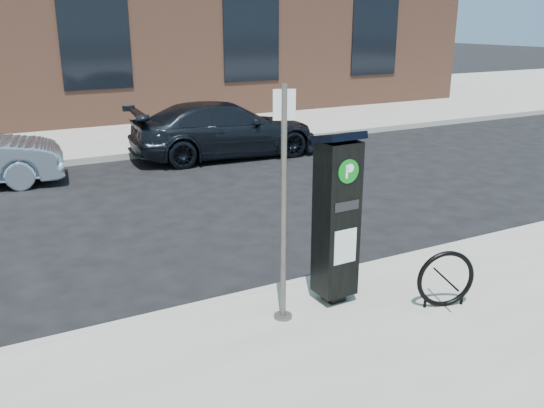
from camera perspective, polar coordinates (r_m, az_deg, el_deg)
ground at (r=7.33m, az=4.25°, el=-8.20°), size 120.00×120.00×0.00m
sidewalk_far at (r=20.12m, az=-17.61°, el=8.03°), size 60.00×12.00×0.15m
curb_near at (r=7.28m, az=4.34°, el=-7.73°), size 60.00×0.12×0.16m
curb_far at (r=14.37m, az=-13.01°, el=4.76°), size 60.00×0.12×0.16m
parking_kiosk at (r=6.32m, az=6.40°, el=-1.23°), size 0.46×0.41×1.97m
sign_pole at (r=5.82m, az=1.15°, el=-0.49°), size 0.21×0.20×2.48m
bike_rack at (r=6.68m, az=16.82°, el=-7.15°), size 0.65×0.26×0.67m
car_dark at (r=14.11m, az=-4.68°, el=7.38°), size 4.70×2.17×1.33m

